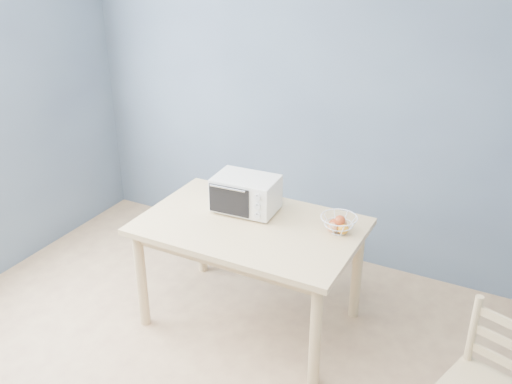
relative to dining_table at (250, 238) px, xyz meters
The scene contains 4 objects.
room 1.34m from the dining_table, 89.86° to the right, with size 4.01×4.51×2.61m.
dining_table is the anchor object (origin of this frame).
toaster_oven 0.30m from the dining_table, 130.12° to the left, with size 0.43×0.33×0.24m.
fruit_basket 0.58m from the dining_table, 16.71° to the left, with size 0.26×0.26×0.12m.
Camera 1 is at (1.51, -1.65, 2.50)m, focal length 40.00 mm.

